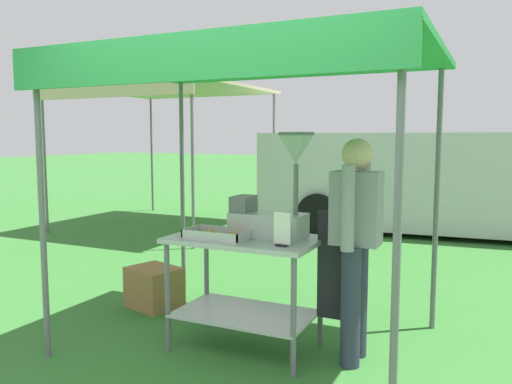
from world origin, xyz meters
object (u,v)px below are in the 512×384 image
neighbour_tent (165,92)px  donut_cart (245,267)px  menu_sign (282,232)px  van_silver (434,180)px  stall_canopy (250,68)px  vendor (355,238)px  donut_fryer (275,200)px  donut_tray (218,236)px  supply_crate (154,287)px

neighbour_tent → donut_cart: bearing=-48.9°
menu_sign → van_silver: (0.32, 6.03, -0.09)m
van_silver → stall_canopy: bearing=-97.0°
vendor → stall_canopy: bearing=-177.1°
donut_cart → vendor: bearing=9.9°
donut_fryer → menu_sign: donut_fryer is taller
donut_tray → menu_sign: bearing=-4.5°
supply_crate → neighbour_tent: size_ratio=0.18×
donut_fryer → vendor: donut_fryer is taller
stall_canopy → donut_fryer: (0.21, -0.01, -0.98)m
vendor → supply_crate: size_ratio=2.86×
stall_canopy → donut_tray: 1.27m
supply_crate → donut_cart: bearing=-22.1°
donut_fryer → supply_crate: size_ratio=1.40×
supply_crate → van_silver: size_ratio=0.10×
stall_canopy → vendor: 1.47m
stall_canopy → van_silver: stall_canopy is taller
vendor → supply_crate: (-2.02, 0.35, -0.71)m
vendor → van_silver: size_ratio=0.27×
donut_fryer → donut_cart: bearing=-155.9°
stall_canopy → supply_crate: stall_canopy is taller
donut_cart → neighbour_tent: neighbour_tent is taller
neighbour_tent → stall_canopy: bearing=-48.3°
menu_sign → supply_crate: menu_sign is taller
donut_cart → donut_tray: 0.33m
menu_sign → neighbour_tent: size_ratio=0.08×
menu_sign → vendor: (0.43, 0.33, -0.07)m
stall_canopy → menu_sign: size_ratio=11.48×
stall_canopy → supply_crate: (-1.22, 0.39, -1.94)m
donut_tray → menu_sign: 0.54m
donut_cart → supply_crate: bearing=157.9°
supply_crate → neighbour_tent: 5.07m
neighbour_tent → menu_sign: bearing=-47.4°
supply_crate → neighbour_tent: bearing=123.6°
vendor → van_silver: 5.71m
stall_canopy → donut_fryer: stall_canopy is taller
vendor → supply_crate: 2.17m
donut_fryer → neighbour_tent: neighbour_tent is taller
menu_sign → supply_crate: size_ratio=0.42×
donut_fryer → neighbour_tent: (-3.94, 4.19, 1.28)m
donut_cart → donut_fryer: donut_fryer is taller
vendor → supply_crate: vendor is taller
donut_tray → van_silver: (0.86, 5.99, -0.01)m
stall_canopy → van_silver: size_ratio=0.46×
donut_tray → neighbour_tent: neighbour_tent is taller
stall_canopy → supply_crate: size_ratio=4.82×
stall_canopy → donut_cart: stall_canopy is taller
stall_canopy → donut_cart: bearing=-90.0°
donut_tray → donut_fryer: 0.50m
neighbour_tent → donut_fryer: bearing=-46.8°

